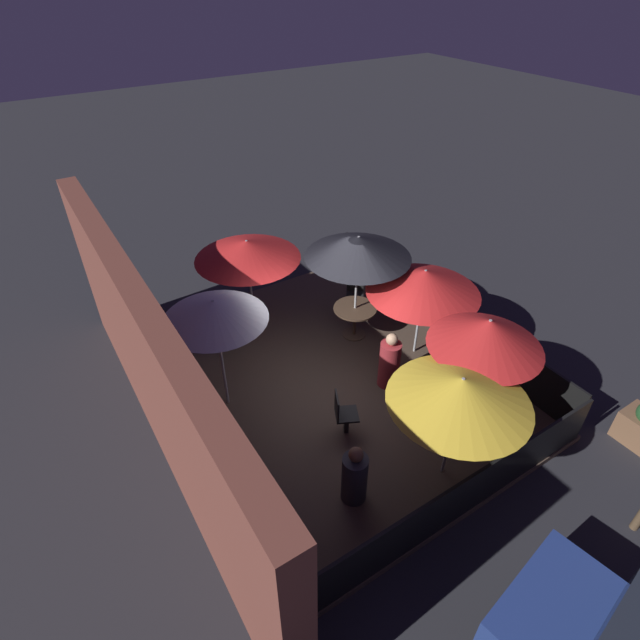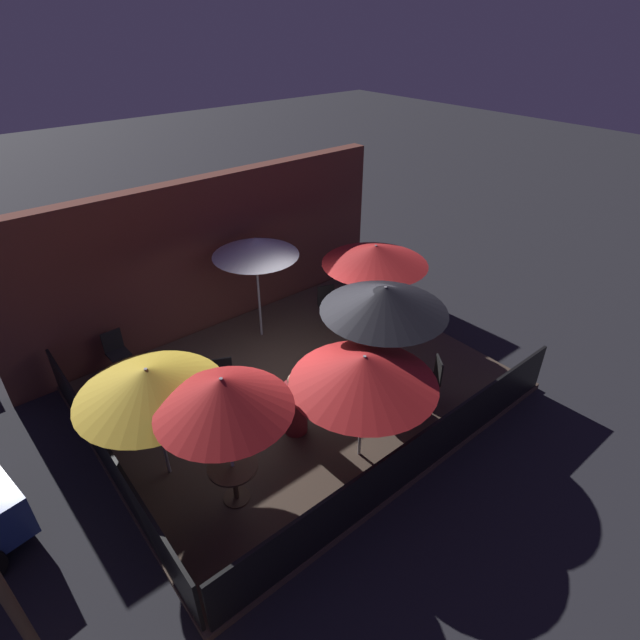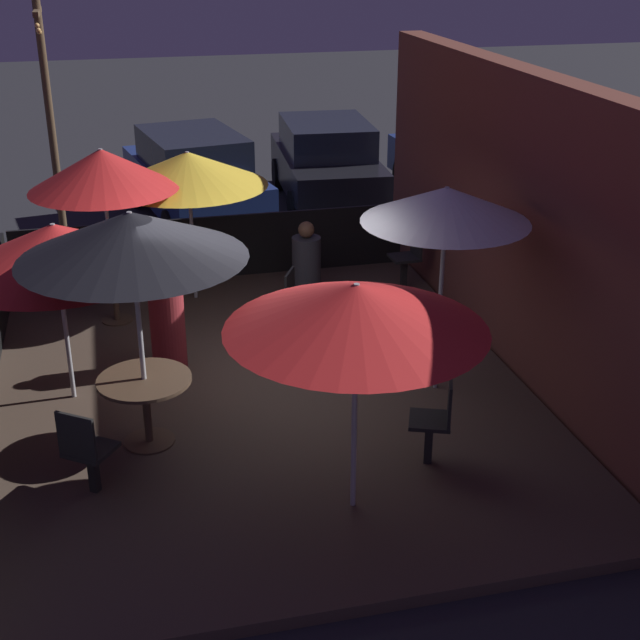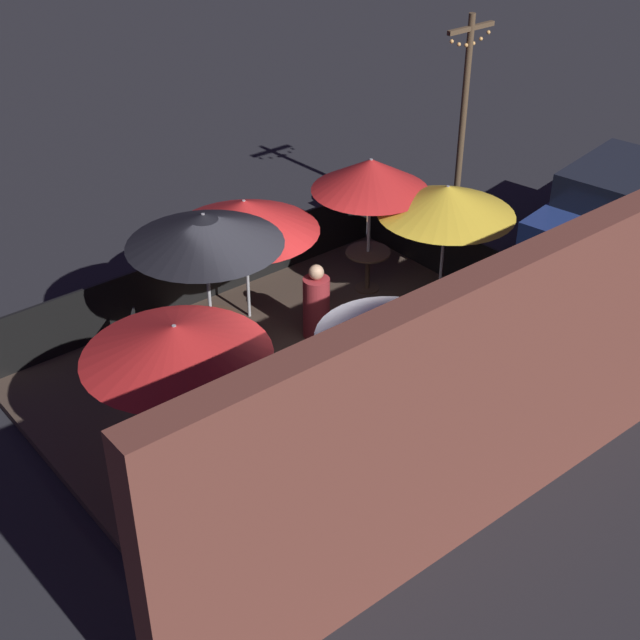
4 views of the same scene
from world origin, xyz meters
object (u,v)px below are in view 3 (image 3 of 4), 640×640
(patron_1, at_px, (306,265))
(patio_umbrella_4, at_px, (188,169))
(patio_chair_0, at_px, (409,255))
(patio_chair_3, at_px, (86,449))
(patio_chair_2, at_px, (281,301))
(patio_umbrella_3, at_px, (55,247))
(parked_car_2, at_px, (466,162))
(patio_umbrella_0, at_px, (131,236))
(patron_0, at_px, (168,326))
(parked_car_1, at_px, (326,162))
(parked_car_0, at_px, (194,175))
(patio_umbrella_5, at_px, (446,205))
(light_post, at_px, (50,121))
(patio_chair_1, at_px, (437,418))
(dining_table_0, at_px, (145,392))
(patio_umbrella_2, at_px, (356,307))
(dining_table_1, at_px, (114,282))
(patio_umbrella_1, at_px, (102,170))

(patron_1, bearing_deg, patio_umbrella_4, 63.01)
(patio_chair_0, bearing_deg, patio_umbrella_4, -9.82)
(patio_chair_3, bearing_deg, patio_umbrella_4, 18.06)
(patio_chair_2, height_order, patron_1, patron_1)
(patio_chair_3, bearing_deg, patron_1, 0.25)
(patio_chair_3, bearing_deg, patio_chair_2, -2.74)
(patio_chair_0, distance_m, patio_chair_2, 2.44)
(patio_umbrella_3, distance_m, parked_car_2, 9.85)
(patio_umbrella_0, height_order, patio_chair_3, patio_umbrella_0)
(patio_umbrella_4, height_order, patio_chair_2, patio_umbrella_4)
(patron_0, relative_size, parked_car_1, 0.31)
(patio_chair_0, bearing_deg, patio_chair_3, 40.41)
(patio_umbrella_3, height_order, parked_car_0, patio_umbrella_3)
(patio_chair_2, bearing_deg, patio_chair_3, 77.59)
(patio_umbrella_5, xyz_separation_m, patio_chair_2, (-1.80, -1.44, -1.69))
(patio_umbrella_3, bearing_deg, light_post, -178.13)
(patio_umbrella_3, distance_m, patio_chair_3, 2.39)
(patio_chair_0, height_order, patio_chair_2, patio_chair_0)
(patio_umbrella_5, bearing_deg, patron_0, -112.91)
(patio_umbrella_0, xyz_separation_m, patio_umbrella_5, (-0.43, 3.29, -0.06))
(patio_chair_1, height_order, light_post, light_post)
(patio_umbrella_3, xyz_separation_m, parked_car_2, (-6.49, 7.33, -1.06))
(patio_umbrella_5, distance_m, patron_0, 3.57)
(dining_table_0, relative_size, patio_chair_1, 1.02)
(patio_umbrella_2, relative_size, parked_car_1, 0.56)
(patron_0, height_order, parked_car_0, parked_car_0)
(patio_chair_3, bearing_deg, dining_table_1, 30.71)
(patio_chair_2, xyz_separation_m, patron_0, (0.56, -1.48, 0.06))
(dining_table_1, height_order, light_post, light_post)
(patron_1, height_order, parked_car_2, parked_car_2)
(parked_car_1, bearing_deg, patio_chair_3, -22.34)
(patio_umbrella_3, xyz_separation_m, patron_0, (-0.48, 1.13, -1.24))
(patio_umbrella_4, distance_m, patron_0, 2.59)
(dining_table_1, relative_size, patio_chair_2, 0.83)
(dining_table_0, distance_m, parked_car_0, 8.02)
(patio_umbrella_4, relative_size, light_post, 0.53)
(patio_chair_1, bearing_deg, patio_umbrella_3, -11.48)
(patio_chair_1, bearing_deg, patio_umbrella_1, -34.37)
(dining_table_0, xyz_separation_m, light_post, (-6.11, -0.93, 1.58))
(patio_umbrella_2, xyz_separation_m, patio_umbrella_3, (-2.73, -2.51, -0.18))
(patio_umbrella_0, height_order, patio_chair_2, patio_umbrella_0)
(patio_chair_2, bearing_deg, patio_umbrella_3, 47.97)
(patio_umbrella_5, bearing_deg, patio_umbrella_2, -37.99)
(dining_table_0, bearing_deg, light_post, -171.36)
(patio_chair_0, bearing_deg, dining_table_1, -0.00)
(patio_umbrella_4, bearing_deg, patio_umbrella_3, -32.42)
(patio_umbrella_0, height_order, patron_1, patio_umbrella_0)
(patio_umbrella_3, height_order, light_post, light_post)
(dining_table_1, bearing_deg, light_post, -166.11)
(patron_1, relative_size, parked_car_2, 0.28)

